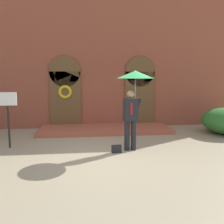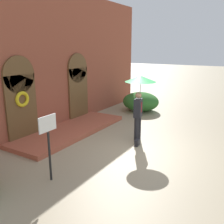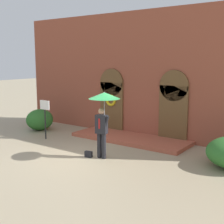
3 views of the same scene
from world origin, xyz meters
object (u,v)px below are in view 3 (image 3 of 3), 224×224
at_px(person_with_umbrella, 104,105).
at_px(sign_post, 45,113).
at_px(shrub_left, 40,120).
at_px(handbag, 89,154).

height_order(person_with_umbrella, sign_post, person_with_umbrella).
bearing_deg(sign_post, shrub_left, 145.95).
bearing_deg(handbag, shrub_left, 149.63).
xyz_separation_m(handbag, shrub_left, (-4.85, 2.00, 0.41)).
distance_m(person_with_umbrella, handbag, 1.89).
xyz_separation_m(person_with_umbrella, sign_post, (-3.77, 0.71, -0.75)).
bearing_deg(person_with_umbrella, sign_post, 169.38).
distance_m(person_with_umbrella, shrub_left, 5.85).
distance_m(sign_post, shrub_left, 2.06).
xyz_separation_m(handbag, sign_post, (-3.23, 0.91, 1.05)).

